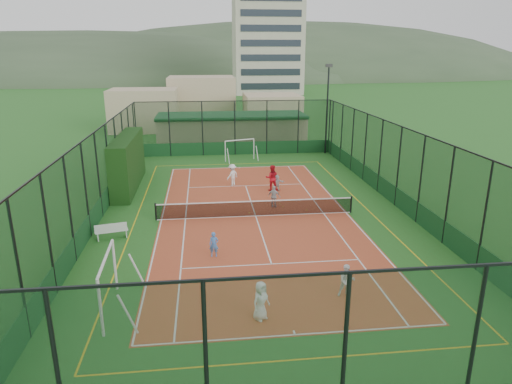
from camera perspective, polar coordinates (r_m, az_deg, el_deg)
ground at (r=26.99m, az=-0.04°, el=-3.05°), size 300.00×300.00×0.00m
court_slab at (r=26.99m, az=-0.04°, el=-3.04°), size 11.17×23.97×0.01m
tennis_net at (r=26.81m, az=-0.04°, el=-1.99°), size 11.67×0.12×1.06m
perimeter_fence at (r=26.23m, az=-0.04°, el=2.08°), size 18.12×34.12×5.00m
floodlight_ne at (r=43.62m, az=8.87°, el=10.12°), size 0.60×0.26×8.25m
clubhouse at (r=47.88m, az=-3.07°, el=7.83°), size 15.20×7.20×3.15m
apartment_tower at (r=108.34m, az=1.42°, el=20.18°), size 15.00×12.00×30.00m
distant_hills at (r=175.43m, az=-5.80°, el=14.05°), size 200.00×60.00×24.00m
hedge_left at (r=33.54m, az=-15.73°, el=3.61°), size 1.26×8.38×3.67m
white_bench at (r=24.86m, az=-17.58°, el=-4.59°), size 1.68×0.80×0.91m
futsal_goal_near at (r=18.03m, az=-17.98°, el=-10.95°), size 3.40×1.09×2.17m
futsal_goal_far at (r=40.74m, az=-2.04°, el=5.25°), size 2.95×1.66×1.83m
child_near_left at (r=16.86m, az=0.60°, el=-13.43°), size 0.86×0.81×1.48m
child_near_mid at (r=21.73m, az=-5.28°, el=-6.55°), size 0.46×0.32×1.21m
child_near_right at (r=18.65m, az=11.27°, el=-10.81°), size 0.69×0.56×1.35m
child_far_left at (r=32.96m, az=-2.97°, el=2.15°), size 1.14×1.12×1.58m
child_far_right at (r=28.33m, az=2.27°, el=-0.57°), size 0.88×0.66×1.39m
child_far_back at (r=31.78m, az=2.64°, el=1.18°), size 1.09×0.46×1.14m
coach at (r=31.72m, az=1.99°, el=1.78°), size 0.93×0.75×1.81m
tennis_balls at (r=28.22m, az=1.91°, el=-2.05°), size 3.60×1.47×0.07m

